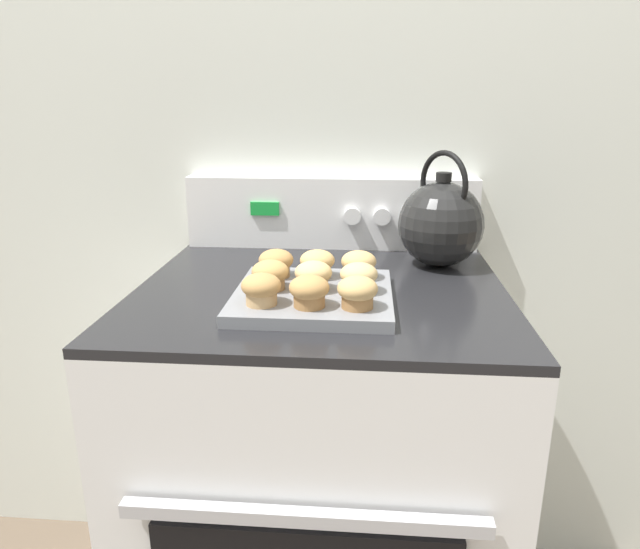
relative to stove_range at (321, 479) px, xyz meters
name	(u,v)px	position (x,y,z in m)	size (l,w,h in m)	color
wall_back	(333,137)	(0.00, 0.37, 0.73)	(8.00, 0.05, 2.40)	silver
stove_range	(321,479)	(0.00, 0.00, 0.00)	(0.74, 0.71, 0.93)	white
control_panel	(332,213)	(0.00, 0.31, 0.55)	(0.72, 0.07, 0.18)	white
muffin_pan	(313,296)	(-0.01, -0.10, 0.48)	(0.29, 0.29, 0.02)	slate
muffin_r0_c0	(261,289)	(-0.09, -0.18, 0.52)	(0.07, 0.07, 0.06)	tan
muffin_r0_c1	(309,291)	(-0.01, -0.18, 0.52)	(0.07, 0.07, 0.06)	olive
muffin_r0_c2	(357,292)	(0.08, -0.18, 0.52)	(0.07, 0.07, 0.06)	olive
muffin_r1_c0	(270,274)	(-0.09, -0.09, 0.52)	(0.07, 0.07, 0.06)	#A37A4C
muffin_r1_c1	(313,275)	(-0.01, -0.09, 0.52)	(0.07, 0.07, 0.06)	#A37A4C
muffin_r1_c2	(359,277)	(0.08, -0.10, 0.52)	(0.07, 0.07, 0.06)	#A37A4C
muffin_r2_c0	(276,263)	(-0.09, -0.01, 0.52)	(0.07, 0.07, 0.06)	#A37A4C
muffin_r2_c1	(317,263)	(-0.01, -0.01, 0.52)	(0.07, 0.07, 0.06)	tan
muffin_r2_c2	(359,264)	(0.08, -0.01, 0.52)	(0.07, 0.07, 0.06)	#A37A4C
tea_kettle	(440,223)	(0.25, 0.17, 0.56)	(0.19, 0.21, 0.26)	black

